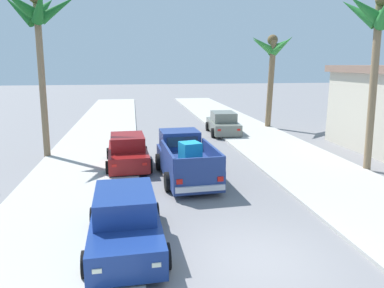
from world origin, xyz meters
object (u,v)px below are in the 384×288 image
palm_tree_left_fore (380,23)px  palm_tree_left_mid (272,55)px  palm_tree_right_fore (38,22)px  car_left_near (128,152)px  car_left_mid (125,221)px  car_right_near (223,124)px  pickup_truck (185,159)px

palm_tree_left_fore → palm_tree_left_mid: 11.31m
palm_tree_right_fore → palm_tree_left_mid: size_ratio=1.21×
car_left_near → car_left_mid: 7.84m
car_left_mid → palm_tree_right_fore: bearing=111.9°
car_left_near → car_right_near: 9.75m
car_left_mid → palm_tree_left_fore: 13.37m
car_right_near → car_left_mid: size_ratio=1.01×
pickup_truck → car_right_near: pickup_truck is taller
pickup_truck → palm_tree_right_fore: bearing=145.0°
car_right_near → palm_tree_left_fore: bearing=-66.0°
car_left_mid → palm_tree_right_fore: (-4.16, 10.36, 6.05)m
pickup_truck → car_left_mid: bearing=-113.0°
pickup_truck → palm_tree_left_mid: size_ratio=0.77×
car_right_near → palm_tree_left_fore: palm_tree_left_fore is taller
pickup_truck → car_right_near: 10.22m
car_left_near → car_right_near: same height
pickup_truck → palm_tree_left_fore: size_ratio=0.68×
palm_tree_left_fore → palm_tree_right_fore: size_ratio=0.94×
palm_tree_left_fore → palm_tree_left_mid: size_ratio=1.14×
car_right_near → palm_tree_right_fore: 13.11m
palm_tree_right_fore → palm_tree_left_fore: bearing=-18.1°
palm_tree_right_fore → car_left_near: bearing=-31.3°
pickup_truck → car_right_near: (4.01, 9.40, -0.08)m
palm_tree_left_fore → car_right_near: bearing=114.0°
car_left_near → palm_tree_right_fore: bearing=148.7°
car_left_mid → palm_tree_right_fore: palm_tree_right_fore is taller
pickup_truck → palm_tree_left_fore: (8.31, -0.26, 5.69)m
car_left_near → car_left_mid: same height
pickup_truck → car_left_mid: pickup_truck is taller
car_left_mid → palm_tree_right_fore: 12.70m
palm_tree_left_fore → pickup_truck: bearing=178.2°
palm_tree_left_fore → palm_tree_left_mid: (-0.37, 11.26, -1.04)m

